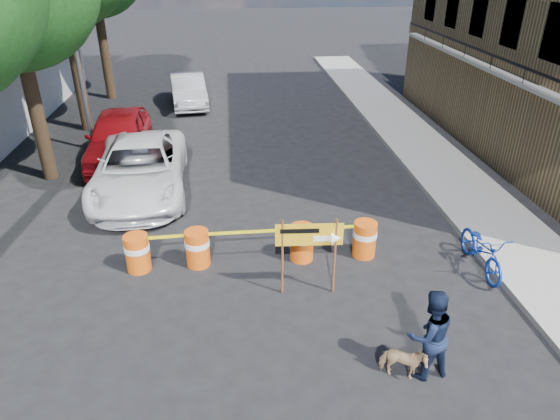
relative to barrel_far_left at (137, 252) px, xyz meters
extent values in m
plane|color=black|center=(3.11, -1.29, -0.47)|extent=(120.00, 120.00, 0.00)
cube|color=gray|center=(9.31, 4.71, -0.40)|extent=(2.40, 40.00, 0.15)
cylinder|color=#332316|center=(-3.69, 5.71, 1.91)|extent=(0.44, 0.44, 4.76)
cylinder|color=#332316|center=(-3.69, 10.71, 2.19)|extent=(0.44, 0.44, 5.32)
cylinder|color=#332316|center=(-3.69, 15.71, 1.99)|extent=(0.44, 0.44, 4.93)
cylinder|color=gray|center=(-2.89, 8.21, 3.53)|extent=(0.16, 0.16, 8.00)
cylinder|color=#DC470C|center=(0.00, 0.00, -0.02)|extent=(0.56, 0.56, 0.90)
cylinder|color=white|center=(0.00, 0.00, 0.13)|extent=(0.58, 0.58, 0.14)
cylinder|color=#DC470C|center=(1.37, 0.07, -0.02)|extent=(0.56, 0.56, 0.90)
cylinder|color=white|center=(1.37, 0.07, 0.13)|extent=(0.58, 0.58, 0.14)
cylinder|color=#DC470C|center=(3.83, 0.08, -0.02)|extent=(0.56, 0.56, 0.90)
cylinder|color=white|center=(3.83, 0.08, 0.13)|extent=(0.58, 0.58, 0.14)
cylinder|color=#DC470C|center=(5.36, 0.09, -0.02)|extent=(0.56, 0.56, 0.90)
cylinder|color=white|center=(5.36, 0.09, 0.13)|extent=(0.58, 0.58, 0.14)
cylinder|color=#592D19|center=(3.23, -1.23, 0.43)|extent=(0.05, 0.05, 1.81)
cylinder|color=#592D19|center=(4.33, -1.30, 0.43)|extent=(0.05, 0.05, 1.81)
cube|color=gold|center=(3.78, -1.27, 0.99)|extent=(1.41, 0.11, 0.50)
cube|color=white|center=(4.06, -1.30, 0.90)|extent=(0.40, 0.03, 0.12)
cone|color=white|center=(4.33, -1.32, 0.90)|extent=(0.24, 0.27, 0.26)
cube|color=black|center=(3.58, -1.27, 1.09)|extent=(0.80, 0.06, 0.10)
imported|color=#101932|center=(5.46, -3.79, 0.40)|extent=(0.95, 0.79, 1.74)
imported|color=#163BB7|center=(7.91, -0.76, 0.53)|extent=(0.70, 1.05, 2.00)
imported|color=tan|center=(5.04, -3.85, -0.13)|extent=(0.87, 0.62, 0.67)
imported|color=silver|center=(-0.52, 4.27, 0.32)|extent=(2.93, 5.85, 1.59)
imported|color=#A50D15|center=(-1.64, 7.10, 0.38)|extent=(2.28, 5.12, 1.71)
imported|color=#A6A8AE|center=(0.31, 13.97, 0.25)|extent=(2.10, 4.56, 1.45)
camera|label=1|loc=(2.31, -9.99, 6.17)|focal=32.00mm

